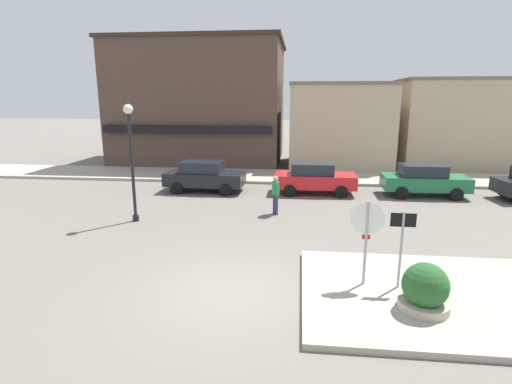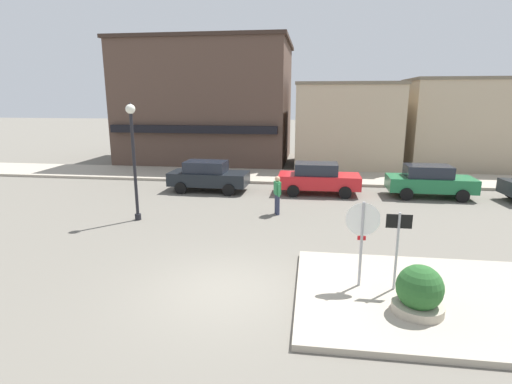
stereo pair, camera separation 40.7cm
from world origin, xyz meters
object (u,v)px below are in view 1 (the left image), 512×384
object	(u,v)px
stop_sign	(366,232)
parked_car_nearest	(204,176)
parked_car_second	(314,178)
parked_car_third	(424,180)
planter	(425,292)
pedestrian_crossing_near	(276,194)
lamp_post	(131,146)
one_way_sign	(401,242)

from	to	relation	value
stop_sign	parked_car_nearest	xyz separation A→B (m)	(-6.51, 10.18, -0.71)
parked_car_second	parked_car_third	world-z (taller)	same
parked_car_nearest	parked_car_third	size ratio (longest dim) A/B	1.01
planter	parked_car_third	world-z (taller)	parked_car_third
planter	pedestrian_crossing_near	world-z (taller)	pedestrian_crossing_near
lamp_post	parked_car_second	bearing A→B (deg)	37.36
parked_car_nearest	parked_car_second	world-z (taller)	same
parked_car_third	stop_sign	bearing A→B (deg)	-112.99
parked_car_second	parked_car_nearest	bearing A→B (deg)	-178.51
lamp_post	pedestrian_crossing_near	size ratio (longest dim) A/B	2.82
planter	parked_car_nearest	xyz separation A→B (m)	(-7.64, 11.32, 0.25)
parked_car_second	pedestrian_crossing_near	xyz separation A→B (m)	(-1.71, -3.89, 0.06)
pedestrian_crossing_near	stop_sign	bearing A→B (deg)	-67.88
planter	parked_car_third	bearing A→B (deg)	74.11
planter	parked_car_nearest	size ratio (longest dim) A/B	0.30
one_way_sign	lamp_post	xyz separation A→B (m)	(-8.83, 5.00, 1.63)
one_way_sign	pedestrian_crossing_near	world-z (taller)	one_way_sign
parked_car_second	lamp_post	bearing A→B (deg)	-142.64
stop_sign	lamp_post	world-z (taller)	lamp_post
planter	one_way_sign	bearing A→B (deg)	106.44
planter	pedestrian_crossing_near	bearing A→B (deg)	116.33
one_way_sign	parked_car_second	bearing A→B (deg)	99.41
one_way_sign	stop_sign	bearing A→B (deg)	173.61
planter	parked_car_nearest	world-z (taller)	parked_car_nearest
stop_sign	one_way_sign	xyz separation A→B (m)	(0.82, -0.09, -0.19)
stop_sign	lamp_post	distance (m)	9.50
lamp_post	parked_car_third	world-z (taller)	lamp_post
parked_car_second	parked_car_third	distance (m)	5.32
parked_car_third	lamp_post	bearing A→B (deg)	-156.09
one_way_sign	pedestrian_crossing_near	bearing A→B (deg)	117.78
parked_car_nearest	pedestrian_crossing_near	world-z (taller)	pedestrian_crossing_near
one_way_sign	pedestrian_crossing_near	xyz separation A→B (m)	(-3.44, 6.53, -0.46)
parked_car_nearest	planter	bearing A→B (deg)	-55.97
stop_sign	lamp_post	xyz separation A→B (m)	(-8.01, 4.91, 1.44)
stop_sign	lamp_post	bearing A→B (deg)	148.52
one_way_sign	parked_car_third	bearing A→B (deg)	71.11
stop_sign	lamp_post	size ratio (longest dim) A/B	0.51
parked_car_third	pedestrian_crossing_near	world-z (taller)	pedestrian_crossing_near
stop_sign	pedestrian_crossing_near	world-z (taller)	stop_sign
planter	pedestrian_crossing_near	xyz separation A→B (m)	(-3.75, 7.57, 0.31)
stop_sign	parked_car_third	size ratio (longest dim) A/B	0.57
parked_car_third	pedestrian_crossing_near	distance (m)	8.08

